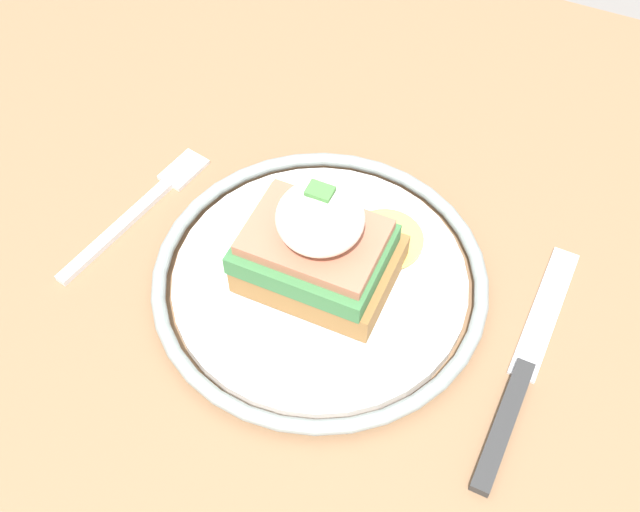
# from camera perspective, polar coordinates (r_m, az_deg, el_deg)

# --- Properties ---
(dining_table) EXTENTS (0.92, 0.88, 0.76)m
(dining_table) POSITION_cam_1_polar(r_m,az_deg,el_deg) (0.63, 1.21, -13.24)
(dining_table) COLOR #846042
(dining_table) RESTS_ON ground_plane
(plate) EXTENTS (0.23, 0.23, 0.02)m
(plate) POSITION_cam_1_polar(r_m,az_deg,el_deg) (0.55, 0.00, -1.67)
(plate) COLOR white
(plate) RESTS_ON dining_table
(sandwich) EXTENTS (0.11, 0.11, 0.09)m
(sandwich) POSITION_cam_1_polar(r_m,az_deg,el_deg) (0.52, -0.04, 0.74)
(sandwich) COLOR olive
(sandwich) RESTS_ON plate
(fork) EXTENTS (0.04, 0.15, 0.00)m
(fork) POSITION_cam_1_polar(r_m,az_deg,el_deg) (0.61, -12.56, 3.39)
(fork) COLOR silver
(fork) RESTS_ON dining_table
(knife) EXTENTS (0.02, 0.19, 0.01)m
(knife) POSITION_cam_1_polar(r_m,az_deg,el_deg) (0.53, 14.05, -8.49)
(knife) COLOR #2D2D2D
(knife) RESTS_ON dining_table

